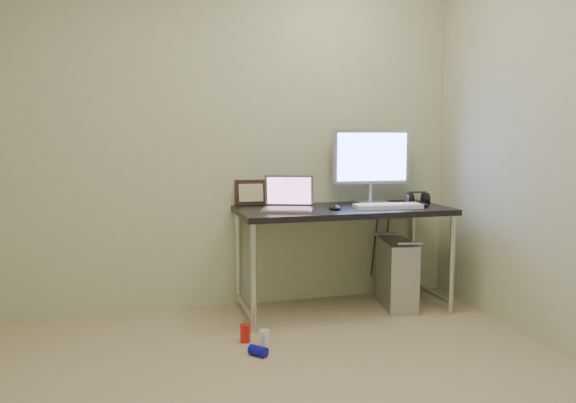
{
  "coord_description": "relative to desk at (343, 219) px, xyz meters",
  "views": [
    {
      "loc": [
        -0.62,
        -2.29,
        1.27
      ],
      "look_at": [
        0.29,
        1.07,
        0.85
      ],
      "focal_mm": 35.0,
      "sensor_mm": 36.0,
      "label": 1
    }
  ],
  "objects": [
    {
      "name": "wall_back",
      "position": [
        -0.79,
        0.33,
        0.58
      ],
      "size": [
        3.5,
        0.02,
        2.5
      ],
      "primitive_type": "cube",
      "color": "beige",
      "rests_on": "ground"
    },
    {
      "name": "desk",
      "position": [
        0.0,
        0.0,
        0.0
      ],
      "size": [
        1.5,
        0.66,
        0.75
      ],
      "color": "black",
      "rests_on": "ground"
    },
    {
      "name": "tower_computer",
      "position": [
        0.42,
        -0.02,
        -0.42
      ],
      "size": [
        0.29,
        0.5,
        0.52
      ],
      "rotation": [
        0.0,
        0.0,
        -0.19
      ],
      "color": "#B1B1B6",
      "rests_on": "ground"
    },
    {
      "name": "cable_a",
      "position": [
        0.37,
        0.28,
        -0.27
      ],
      "size": [
        0.01,
        0.16,
        0.69
      ],
      "primitive_type": "cylinder",
      "rotation": [
        0.21,
        0.0,
        0.0
      ],
      "color": "black",
      "rests_on": "ground"
    },
    {
      "name": "cable_b",
      "position": [
        0.46,
        0.26,
        -0.29
      ],
      "size": [
        0.02,
        0.11,
        0.71
      ],
      "primitive_type": "cylinder",
      "rotation": [
        0.14,
        0.0,
        0.09
      ],
      "color": "black",
      "rests_on": "ground"
    },
    {
      "name": "can_red",
      "position": [
        -0.8,
        -0.44,
        -0.61
      ],
      "size": [
        0.08,
        0.08,
        0.11
      ],
      "primitive_type": "cylinder",
      "rotation": [
        0.0,
        0.0,
        -0.37
      ],
      "color": "red",
      "rests_on": "ground"
    },
    {
      "name": "can_white",
      "position": [
        -0.71,
        -0.58,
        -0.61
      ],
      "size": [
        0.08,
        0.08,
        0.11
      ],
      "primitive_type": "cylinder",
      "rotation": [
        0.0,
        0.0,
        0.31
      ],
      "color": "white",
      "rests_on": "ground"
    },
    {
      "name": "can_blue",
      "position": [
        -0.77,
        -0.68,
        -0.64
      ],
      "size": [
        0.12,
        0.12,
        0.06
      ],
      "primitive_type": "cylinder",
      "rotation": [
        1.57,
        0.0,
        0.76
      ],
      "color": "#0C0DAA",
      "rests_on": "ground"
    },
    {
      "name": "laptop",
      "position": [
        -0.41,
        -0.03,
        0.14
      ],
      "size": [
        0.41,
        0.38,
        0.24
      ],
      "rotation": [
        0.0,
        0.0,
        -0.34
      ],
      "color": "silver",
      "rests_on": "desk"
    },
    {
      "name": "monitor",
      "position": [
        0.29,
        0.19,
        0.41
      ],
      "size": [
        0.59,
        0.19,
        0.55
      ],
      "rotation": [
        0.0,
        0.0,
        -0.06
      ],
      "color": "silver",
      "rests_on": "desk"
    },
    {
      "name": "keyboard",
      "position": [
        0.29,
        -0.11,
        0.1
      ],
      "size": [
        0.48,
        0.19,
        0.03
      ],
      "primitive_type": "cube",
      "rotation": [
        0.0,
        0.0,
        -0.08
      ],
      "color": "white",
      "rests_on": "desk"
    },
    {
      "name": "mouse_right",
      "position": [
        0.58,
        -0.09,
        0.1
      ],
      "size": [
        0.08,
        0.11,
        0.04
      ],
      "primitive_type": "ellipsoid",
      "rotation": [
        0.0,
        0.0,
        0.08
      ],
      "color": "black",
      "rests_on": "desk"
    },
    {
      "name": "mouse_left",
      "position": [
        -0.09,
        -0.09,
        0.1
      ],
      "size": [
        0.08,
        0.12,
        0.04
      ],
      "primitive_type": "ellipsoid",
      "rotation": [
        0.0,
        0.0,
        -0.02
      ],
      "color": "black",
      "rests_on": "desk"
    },
    {
      "name": "headphones",
      "position": [
        0.63,
        0.09,
        0.11
      ],
      "size": [
        0.18,
        0.11,
        0.11
      ],
      "rotation": [
        0.0,
        0.0,
        -0.14
      ],
      "color": "black",
      "rests_on": "desk"
    },
    {
      "name": "picture_frame",
      "position": [
        -0.61,
        0.3,
        0.18
      ],
      "size": [
        0.24,
        0.08,
        0.19
      ],
      "primitive_type": "cube",
      "rotation": [
        -0.21,
        0.0,
        -0.06
      ],
      "color": "black",
      "rests_on": "desk"
    },
    {
      "name": "webcam",
      "position": [
        -0.45,
        0.24,
        0.16
      ],
      "size": [
        0.04,
        0.03,
        0.11
      ],
      "rotation": [
        0.0,
        0.0,
        0.15
      ],
      "color": "silver",
      "rests_on": "desk"
    }
  ]
}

